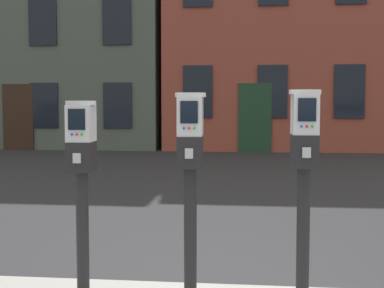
{
  "coord_description": "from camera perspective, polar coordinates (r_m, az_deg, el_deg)",
  "views": [
    {
      "loc": [
        0.17,
        -4.21,
        1.56
      ],
      "look_at": [
        -0.3,
        -0.12,
        1.25
      ],
      "focal_mm": 54.29,
      "sensor_mm": 36.0,
      "label": 1
    }
  ],
  "objects": [
    {
      "name": "parking_meter_twin_adjacent",
      "position": [
        4.05,
        -0.16,
        -1.45
      ],
      "size": [
        0.23,
        0.26,
        1.48
      ],
      "rotation": [
        0.0,
        0.0,
        -1.52
      ],
      "color": "black",
      "rests_on": "sidewalk_slab"
    },
    {
      "name": "townhouse_orange_brick",
      "position": [
        21.16,
        7.8,
        13.67
      ],
      "size": [
        6.81,
        6.36,
        10.07
      ],
      "color": "brown",
      "rests_on": "ground_plane"
    },
    {
      "name": "parking_meter_near_kerb",
      "position": [
        4.21,
        -10.79,
        -1.82
      ],
      "size": [
        0.23,
        0.26,
        1.42
      ],
      "rotation": [
        0.0,
        0.0,
        -1.52
      ],
      "color": "black",
      "rests_on": "sidewalk_slab"
    },
    {
      "name": "townhouse_grey_stucco",
      "position": [
        22.59,
        -11.23,
        13.39
      ],
      "size": [
        7.13,
        7.11,
        10.36
      ],
      "color": "#4C564C",
      "rests_on": "ground_plane"
    },
    {
      "name": "parking_meter_end_of_row",
      "position": [
        4.03,
        10.96,
        -1.36
      ],
      "size": [
        0.23,
        0.26,
        1.5
      ],
      "rotation": [
        0.0,
        0.0,
        -1.52
      ],
      "color": "black",
      "rests_on": "sidewalk_slab"
    }
  ]
}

